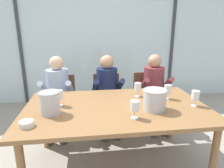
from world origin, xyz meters
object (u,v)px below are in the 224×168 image
person_navy_polo (108,89)px  person_maroon_top (155,87)px  chair_center (147,94)px  person_pale_blue_shirt (57,91)px  tasting_bowl (26,124)px  chair_near_curtain (62,99)px  ice_bucket_secondary (50,103)px  wine_glass_by_right_taster (168,90)px  ice_bucket_primary (155,99)px  wine_glass_by_left_taster (138,87)px  wine_glass_spare_empty (59,95)px  wine_glass_center_pour (195,96)px  dining_table (116,112)px  wine_glass_near_bucket (135,107)px  chair_left_of_center (107,97)px

person_navy_polo → person_maroon_top: 0.75m
chair_center → person_navy_polo: size_ratio=0.73×
person_pale_blue_shirt → tasting_bowl: 1.23m
chair_near_curtain → tasting_bowl: 1.40m
person_navy_polo → person_maroon_top: (0.75, -0.00, 0.00)m
ice_bucket_secondary → wine_glass_by_right_taster: 1.34m
chair_near_curtain → ice_bucket_primary: 1.62m
wine_glass_by_left_taster → wine_glass_spare_empty: (-0.92, -0.18, 0.00)m
ice_bucket_secondary → wine_glass_spare_empty: 0.22m
person_navy_polo → ice_bucket_secondary: 1.21m
tasting_bowl → wine_glass_by_left_taster: 1.32m
wine_glass_center_pour → tasting_bowl: bearing=-171.7°
chair_center → tasting_bowl: 2.09m
wine_glass_center_pour → wine_glass_spare_empty: size_ratio=1.00×
dining_table → person_navy_polo: size_ratio=1.67×
ice_bucket_secondary → wine_glass_near_bucket: bearing=-14.6°
chair_center → chair_near_curtain: bearing=174.3°
wine_glass_by_right_taster → wine_glass_spare_empty: size_ratio=1.00×
ice_bucket_secondary → ice_bucket_primary: bearing=-2.0°
person_pale_blue_shirt → person_navy_polo: (0.75, -0.00, 0.00)m
person_pale_blue_shirt → person_navy_polo: same height
dining_table → tasting_bowl: size_ratio=15.84×
dining_table → chair_near_curtain: chair_near_curtain is taller
person_navy_polo → wine_glass_spare_empty: size_ratio=6.80×
wine_glass_near_bucket → person_navy_polo: bearing=95.9°
chair_near_curtain → person_maroon_top: (1.45, -0.14, 0.17)m
wine_glass_by_right_taster → dining_table: bearing=-168.0°
ice_bucket_secondary → wine_glass_near_bucket: ice_bucket_secondary is taller
person_navy_polo → chair_center: bearing=11.6°
wine_glass_spare_empty → chair_center: bearing=35.8°
chair_near_curtain → ice_bucket_primary: ice_bucket_primary is taller
person_pale_blue_shirt → wine_glass_center_pour: (1.59, -0.98, 0.20)m
wine_glass_by_right_taster → person_maroon_top: bearing=81.3°
person_maroon_top → wine_glass_by_right_taster: (-0.11, -0.73, 0.20)m
person_navy_polo → wine_glass_by_left_taster: (0.31, -0.59, 0.20)m
chair_center → wine_glass_by_right_taster: 0.97m
dining_table → wine_glass_spare_empty: 0.65m
tasting_bowl → dining_table: bearing=23.1°
tasting_bowl → wine_glass_near_bucket: size_ratio=0.72×
ice_bucket_primary → person_pale_blue_shirt: bearing=137.9°
ice_bucket_primary → ice_bucket_secondary: 1.06m
person_pale_blue_shirt → chair_left_of_center: bearing=13.2°
ice_bucket_secondary → chair_center: bearing=40.0°
wine_glass_center_pour → wine_glass_by_right_taster: 0.33m
tasting_bowl → wine_glass_spare_empty: (0.23, 0.45, 0.09)m
chair_center → wine_glass_by_right_taster: bearing=-100.1°
wine_glass_near_bucket → wine_glass_center_pour: bearing=16.1°
person_pale_blue_shirt → person_navy_polo: size_ratio=1.00×
dining_table → chair_left_of_center: size_ratio=2.29×
wine_glass_spare_empty → dining_table: bearing=-8.5°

